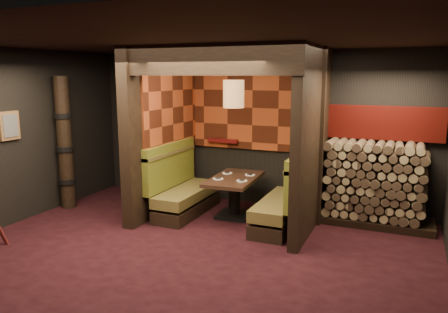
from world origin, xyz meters
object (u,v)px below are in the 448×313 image
Objects in this scene: pendant_lamp at (234,94)px; dining_table at (234,190)px; booth_bench_right at (286,203)px; booth_bench_left at (182,191)px; firewood_stack at (380,184)px; totem_column at (65,144)px.

dining_table is at bearing 90.00° from pendant_lamp.
booth_bench_right is 1.66× the size of pendant_lamp.
booth_bench_left is 1.17× the size of dining_table.
booth_bench_left is 3.33m from firewood_stack.
booth_bench_right is 4.10m from totem_column.
pendant_lamp is at bearing 5.89° from booth_bench_left.
totem_column is (-3.98, -0.55, 0.79)m from booth_bench_right.
firewood_stack reaches higher than booth_bench_left.
pendant_lamp is (0.94, 0.10, 1.71)m from booth_bench_left.
totem_column is at bearing -166.81° from firewood_stack.
firewood_stack is (5.33, 1.25, -0.51)m from totem_column.
booth_bench_left is 1.66× the size of pendant_lamp.
booth_bench_right is 1.96m from pendant_lamp.
firewood_stack is (2.31, 0.55, 0.21)m from dining_table.
booth_bench_left is at bearing 14.75° from totem_column.
pendant_lamp is at bearing 12.06° from totem_column.
totem_column is (-2.09, -0.55, 0.79)m from booth_bench_left.
booth_bench_right is 0.92× the size of firewood_stack.
totem_column reaches higher than dining_table.
firewood_stack is at bearing 27.35° from booth_bench_right.
booth_bench_left is 1.96m from pendant_lamp.
totem_column is at bearing -165.25° from booth_bench_left.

